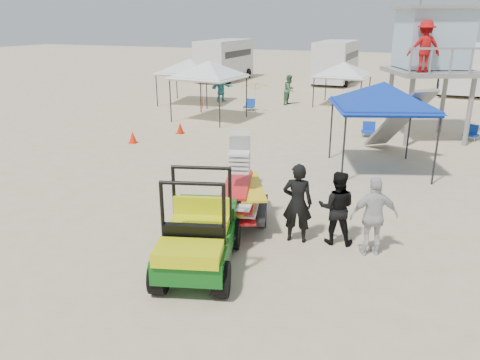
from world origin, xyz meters
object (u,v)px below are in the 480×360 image
at_px(surf_trailer, 241,193).
at_px(canopy_blue, 384,86).
at_px(man_left, 297,203).
at_px(lifeguard_tower, 433,44).
at_px(utility_cart, 196,227).

xyz_separation_m(surf_trailer, canopy_blue, (2.57, 5.96, 1.99)).
distance_m(man_left, lifeguard_tower, 12.33).
xyz_separation_m(utility_cart, man_left, (1.52, 2.04, -0.01)).
xyz_separation_m(man_left, lifeguard_tower, (2.28, 11.74, 3.00)).
bearing_deg(lifeguard_tower, man_left, -100.97).
xyz_separation_m(utility_cart, lifeguard_tower, (3.80, 13.77, 2.99)).
bearing_deg(man_left, canopy_blue, -109.21).
relative_size(man_left, lifeguard_tower, 0.36).
xyz_separation_m(utility_cart, canopy_blue, (2.58, 8.30, 1.90)).
height_order(man_left, lifeguard_tower, lifeguard_tower).
bearing_deg(surf_trailer, man_left, -11.21).
bearing_deg(canopy_blue, utility_cart, -107.25).
height_order(man_left, canopy_blue, canopy_blue).
distance_m(surf_trailer, lifeguard_tower, 12.44).
distance_m(utility_cart, lifeguard_tower, 14.60).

